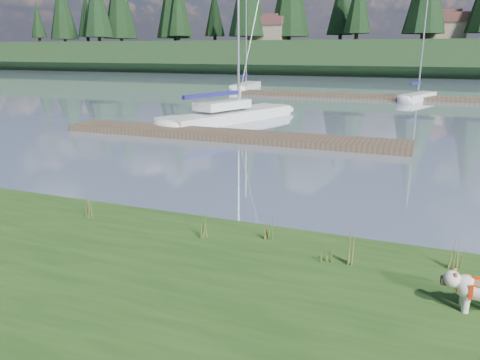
% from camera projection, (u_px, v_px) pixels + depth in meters
% --- Properties ---
extents(ground, '(200.00, 200.00, 0.00)m').
position_uv_depth(ground, '(370.00, 98.00, 38.58)').
color(ground, '#7E8FA7').
rests_on(ground, ground).
extents(bank, '(60.00, 9.00, 0.35)m').
position_uv_depth(bank, '(62.00, 336.00, 6.26)').
color(bank, '#294C1A').
rests_on(bank, ground).
extents(ridge, '(200.00, 20.00, 5.00)m').
position_uv_depth(ridge, '(401.00, 58.00, 76.47)').
color(ridge, '#1A3117').
rests_on(ridge, ground).
extents(sailboat_main, '(5.35, 10.24, 14.49)m').
position_uv_depth(sailboat_main, '(238.00, 112.00, 26.69)').
color(sailboat_main, white).
rests_on(sailboat_main, ground).
extents(dock_near, '(16.00, 2.00, 0.30)m').
position_uv_depth(dock_near, '(226.00, 135.00, 21.12)').
color(dock_near, '#4C3D2C').
rests_on(dock_near, ground).
extents(dock_far, '(26.00, 2.20, 0.30)m').
position_uv_depth(dock_far, '(396.00, 97.00, 37.84)').
color(dock_far, '#4C3D2C').
rests_on(dock_far, ground).
extents(sailboat_bg_0, '(2.56, 8.14, 11.61)m').
position_uv_depth(sailboat_bg_0, '(248.00, 85.00, 48.18)').
color(sailboat_bg_0, white).
rests_on(sailboat_bg_0, ground).
extents(sailboat_bg_2, '(3.00, 5.70, 8.78)m').
position_uv_depth(sailboat_bg_2, '(420.00, 96.00, 36.96)').
color(sailboat_bg_2, white).
rests_on(sailboat_bg_2, ground).
extents(weed_0, '(0.17, 0.14, 0.64)m').
position_uv_depth(weed_0, '(201.00, 225.00, 8.99)').
color(weed_0, '#475B23').
rests_on(weed_0, bank).
extents(weed_1, '(0.17, 0.14, 0.57)m').
position_uv_depth(weed_1, '(269.00, 229.00, 8.91)').
color(weed_1, '#475B23').
rests_on(weed_1, bank).
extents(weed_2, '(0.17, 0.14, 0.76)m').
position_uv_depth(weed_2, '(353.00, 247.00, 7.89)').
color(weed_2, '#475B23').
rests_on(weed_2, bank).
extents(weed_3, '(0.17, 0.14, 0.54)m').
position_uv_depth(weed_3, '(91.00, 208.00, 10.11)').
color(weed_3, '#475B23').
rests_on(weed_3, bank).
extents(weed_4, '(0.17, 0.14, 0.41)m').
position_uv_depth(weed_4, '(327.00, 253.00, 8.01)').
color(weed_4, '#475B23').
rests_on(weed_4, bank).
extents(weed_5, '(0.17, 0.14, 0.56)m').
position_uv_depth(weed_5, '(458.00, 256.00, 7.75)').
color(weed_5, '#475B23').
rests_on(weed_5, bank).
extents(mud_lip, '(60.00, 0.50, 0.14)m').
position_uv_depth(mud_lip, '(205.00, 230.00, 10.23)').
color(mud_lip, '#33281C').
rests_on(mud_lip, ground).
extents(conifer_0, '(5.72, 5.72, 14.15)m').
position_uv_depth(conifer_0, '(97.00, 1.00, 87.68)').
color(conifer_0, '#382619').
rests_on(conifer_0, ridge).
extents(conifer_1, '(4.40, 4.40, 11.30)m').
position_uv_depth(conifer_1, '(178.00, 8.00, 86.36)').
color(conifer_1, '#382619').
rests_on(conifer_1, ridge).
extents(conifer_3, '(4.84, 4.84, 12.25)m').
position_uv_depth(conifer_3, '(342.00, 0.00, 76.59)').
color(conifer_3, '#382619').
rests_on(conifer_3, ridge).
extents(house_0, '(6.30, 5.30, 4.65)m').
position_uv_depth(house_0, '(268.00, 29.00, 80.21)').
color(house_0, gray).
rests_on(house_0, ridge).
extents(house_1, '(6.30, 5.30, 4.65)m').
position_uv_depth(house_1, '(445.00, 26.00, 71.27)').
color(house_1, gray).
rests_on(house_1, ridge).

